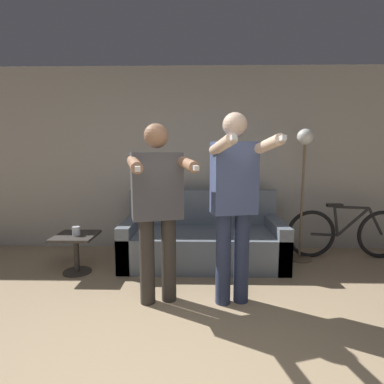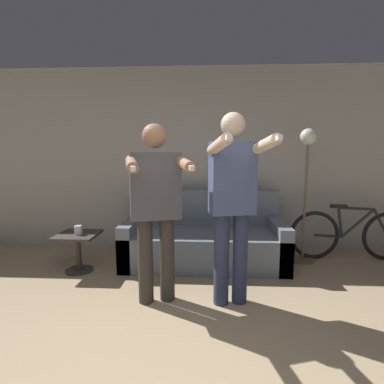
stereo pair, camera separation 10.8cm
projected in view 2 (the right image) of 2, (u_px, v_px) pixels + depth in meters
name	position (u px, v px, depth m)	size (l,w,h in m)	color
wall_back	(190.00, 160.00, 4.33)	(10.00, 0.05, 2.60)	#B7B2A8
couch	(204.00, 241.00, 3.86)	(2.01, 0.92, 0.89)	slate
person_left	(156.00, 201.00, 2.73)	(0.64, 0.77, 1.67)	#38332D
person_right	(232.00, 197.00, 2.68)	(0.56, 0.73, 1.76)	#2D3856
cat	(238.00, 185.00, 4.08)	(0.43, 0.13, 0.17)	#3D3833
floor_lamp	(307.00, 168.00, 3.77)	(0.32, 0.32, 1.70)	#756047
side_table	(78.00, 244.00, 3.55)	(0.46, 0.46, 0.46)	#38332D
cup	(78.00, 230.00, 3.50)	(0.09, 0.09, 0.10)	silver
bicycle	(351.00, 234.00, 3.93)	(1.58, 0.07, 0.73)	black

